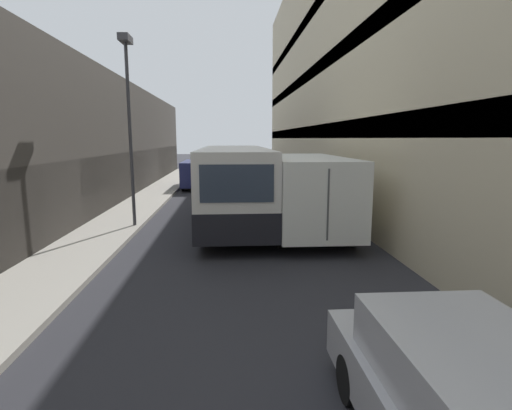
{
  "coord_description": "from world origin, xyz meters",
  "views": [
    {
      "loc": [
        -0.39,
        2.01,
        3.33
      ],
      "look_at": [
        0.32,
        12.35,
        1.6
      ],
      "focal_mm": 28.0,
      "sensor_mm": 36.0,
      "label": 1
    }
  ],
  "objects_px": {
    "box_truck": "(301,188)",
    "bus": "(234,184)",
    "street_lamp": "(128,96)",
    "panel_van": "(197,173)"
  },
  "relations": [
    {
      "from": "box_truck",
      "to": "street_lamp",
      "type": "relative_size",
      "value": 1.27
    },
    {
      "from": "panel_van",
      "to": "street_lamp",
      "type": "relative_size",
      "value": 0.71
    },
    {
      "from": "box_truck",
      "to": "panel_van",
      "type": "bearing_deg",
      "value": 110.91
    },
    {
      "from": "box_truck",
      "to": "street_lamp",
      "type": "xyz_separation_m",
      "value": [
        -6.19,
        0.25,
        3.29
      ]
    },
    {
      "from": "bus",
      "to": "street_lamp",
      "type": "xyz_separation_m",
      "value": [
        -3.74,
        -0.77,
        3.23
      ]
    },
    {
      "from": "box_truck",
      "to": "bus",
      "type": "bearing_deg",
      "value": 157.48
    },
    {
      "from": "panel_van",
      "to": "street_lamp",
      "type": "xyz_separation_m",
      "value": [
        -1.38,
        -12.36,
        3.78
      ]
    },
    {
      "from": "bus",
      "to": "street_lamp",
      "type": "relative_size",
      "value": 1.51
    },
    {
      "from": "panel_van",
      "to": "street_lamp",
      "type": "distance_m",
      "value": 13.0
    },
    {
      "from": "bus",
      "to": "box_truck",
      "type": "bearing_deg",
      "value": -22.52
    }
  ]
}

